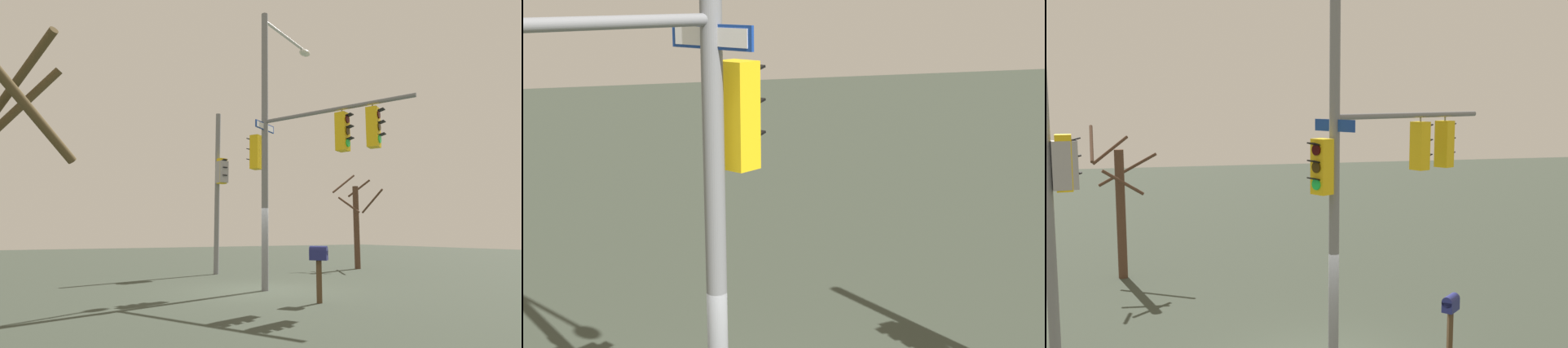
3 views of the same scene
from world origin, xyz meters
TOP-DOWN VIEW (x-y plane):
  - main_signal_pole_assembly at (-0.70, 0.89)m, footprint 3.33×5.79m
  - secondary_pole_assembly at (-0.84, -5.25)m, footprint 0.46×0.76m
  - mailbox at (-0.17, 2.78)m, footprint 0.47×0.49m
  - bare_tree_behind_pole at (-8.04, -4.64)m, footprint 2.06×2.06m

SIDE VIEW (x-z plane):
  - mailbox at x=-0.17m, z-range 0.40..1.81m
  - bare_tree_behind_pole at x=-8.04m, z-range -0.09..4.73m
  - secondary_pole_assembly at x=-0.84m, z-range 0.40..7.45m
  - main_signal_pole_assembly at x=-0.70m, z-range 0.38..9.35m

